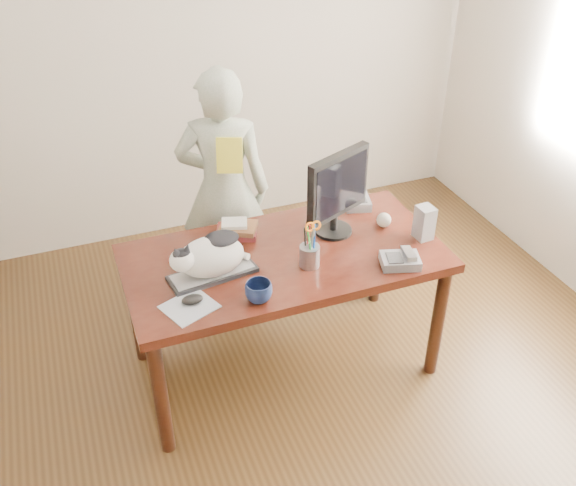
{
  "coord_description": "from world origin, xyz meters",
  "views": [
    {
      "loc": [
        -0.93,
        -1.87,
        2.59
      ],
      "look_at": [
        0.0,
        0.55,
        0.85
      ],
      "focal_mm": 40.0,
      "sensor_mm": 36.0,
      "label": 1
    }
  ],
  "objects_px": {
    "baseball": "(384,220)",
    "person": "(224,190)",
    "calculator": "(357,201)",
    "monitor": "(338,190)",
    "pen_cup": "(310,253)",
    "keyboard": "(213,274)",
    "coffee_mug": "(259,292)",
    "speaker": "(424,223)",
    "desk": "(279,269)",
    "phone": "(401,260)",
    "book_stack": "(237,229)",
    "mouse": "(192,299)",
    "cat": "(209,256)"
  },
  "relations": [
    {
      "from": "keyboard",
      "to": "phone",
      "type": "relative_size",
      "value": 2.01
    },
    {
      "from": "pen_cup",
      "to": "book_stack",
      "type": "relative_size",
      "value": 1.02
    },
    {
      "from": "monitor",
      "to": "book_stack",
      "type": "bearing_deg",
      "value": 137.37
    },
    {
      "from": "mouse",
      "to": "baseball",
      "type": "height_order",
      "value": "baseball"
    },
    {
      "from": "monitor",
      "to": "pen_cup",
      "type": "xyz_separation_m",
      "value": [
        -0.24,
        -0.22,
        -0.19
      ]
    },
    {
      "from": "keyboard",
      "to": "phone",
      "type": "distance_m",
      "value": 0.92
    },
    {
      "from": "coffee_mug",
      "to": "speaker",
      "type": "xyz_separation_m",
      "value": [
        0.97,
        0.19,
        0.04
      ]
    },
    {
      "from": "desk",
      "to": "book_stack",
      "type": "bearing_deg",
      "value": 133.01
    },
    {
      "from": "desk",
      "to": "calculator",
      "type": "height_order",
      "value": "calculator"
    },
    {
      "from": "desk",
      "to": "monitor",
      "type": "relative_size",
      "value": 3.49
    },
    {
      "from": "pen_cup",
      "to": "calculator",
      "type": "height_order",
      "value": "pen_cup"
    },
    {
      "from": "baseball",
      "to": "person",
      "type": "height_order",
      "value": "person"
    },
    {
      "from": "monitor",
      "to": "phone",
      "type": "distance_m",
      "value": 0.48
    },
    {
      "from": "speaker",
      "to": "baseball",
      "type": "relative_size",
      "value": 2.3
    },
    {
      "from": "desk",
      "to": "coffee_mug",
      "type": "bearing_deg",
      "value": -122.04
    },
    {
      "from": "pen_cup",
      "to": "baseball",
      "type": "distance_m",
      "value": 0.54
    },
    {
      "from": "pen_cup",
      "to": "monitor",
      "type": "bearing_deg",
      "value": 42.57
    },
    {
      "from": "keyboard",
      "to": "coffee_mug",
      "type": "height_order",
      "value": "coffee_mug"
    },
    {
      "from": "mouse",
      "to": "baseball",
      "type": "distance_m",
      "value": 1.15
    },
    {
      "from": "keyboard",
      "to": "phone",
      "type": "bearing_deg",
      "value": -23.46
    },
    {
      "from": "keyboard",
      "to": "speaker",
      "type": "relative_size",
      "value": 2.42
    },
    {
      "from": "calculator",
      "to": "person",
      "type": "height_order",
      "value": "person"
    },
    {
      "from": "mouse",
      "to": "baseball",
      "type": "xyz_separation_m",
      "value": [
        1.11,
        0.27,
        0.02
      ]
    },
    {
      "from": "baseball",
      "to": "calculator",
      "type": "height_order",
      "value": "baseball"
    },
    {
      "from": "phone",
      "to": "speaker",
      "type": "bearing_deg",
      "value": 54.63
    },
    {
      "from": "monitor",
      "to": "speaker",
      "type": "height_order",
      "value": "monitor"
    },
    {
      "from": "baseball",
      "to": "calculator",
      "type": "relative_size",
      "value": 0.36
    },
    {
      "from": "desk",
      "to": "person",
      "type": "distance_m",
      "value": 0.7
    },
    {
      "from": "pen_cup",
      "to": "person",
      "type": "height_order",
      "value": "person"
    },
    {
      "from": "calculator",
      "to": "book_stack",
      "type": "bearing_deg",
      "value": -160.19
    },
    {
      "from": "monitor",
      "to": "speaker",
      "type": "bearing_deg",
      "value": -50.59
    },
    {
      "from": "coffee_mug",
      "to": "person",
      "type": "bearing_deg",
      "value": 82.37
    },
    {
      "from": "keyboard",
      "to": "monitor",
      "type": "relative_size",
      "value": 0.96
    },
    {
      "from": "coffee_mug",
      "to": "calculator",
      "type": "height_order",
      "value": "coffee_mug"
    },
    {
      "from": "speaker",
      "to": "calculator",
      "type": "distance_m",
      "value": 0.47
    },
    {
      "from": "pen_cup",
      "to": "coffee_mug",
      "type": "height_order",
      "value": "pen_cup"
    },
    {
      "from": "person",
      "to": "book_stack",
      "type": "bearing_deg",
      "value": 103.1
    },
    {
      "from": "cat",
      "to": "baseball",
      "type": "xyz_separation_m",
      "value": [
        0.99,
        0.11,
        -0.08
      ]
    },
    {
      "from": "keyboard",
      "to": "coffee_mug",
      "type": "xyz_separation_m",
      "value": [
        0.15,
        -0.26,
        0.04
      ]
    },
    {
      "from": "baseball",
      "to": "book_stack",
      "type": "height_order",
      "value": "same"
    },
    {
      "from": "cat",
      "to": "speaker",
      "type": "height_order",
      "value": "cat"
    },
    {
      "from": "mouse",
      "to": "phone",
      "type": "xyz_separation_m",
      "value": [
        1.03,
        -0.07,
        0.01
      ]
    },
    {
      "from": "keyboard",
      "to": "book_stack",
      "type": "bearing_deg",
      "value": 46.39
    },
    {
      "from": "monitor",
      "to": "pen_cup",
      "type": "height_order",
      "value": "monitor"
    },
    {
      "from": "book_stack",
      "to": "keyboard",
      "type": "bearing_deg",
      "value": -101.29
    },
    {
      "from": "pen_cup",
      "to": "calculator",
      "type": "relative_size",
      "value": 1.16
    },
    {
      "from": "mouse",
      "to": "speaker",
      "type": "height_order",
      "value": "speaker"
    },
    {
      "from": "keyboard",
      "to": "pen_cup",
      "type": "relative_size",
      "value": 1.75
    },
    {
      "from": "calculator",
      "to": "person",
      "type": "relative_size",
      "value": 0.14
    },
    {
      "from": "cat",
      "to": "pen_cup",
      "type": "relative_size",
      "value": 1.64
    }
  ]
}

